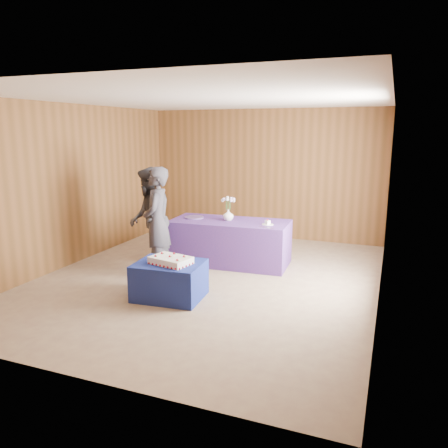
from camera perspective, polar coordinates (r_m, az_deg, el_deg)
The scene contains 13 objects.
ground at distance 6.84m, azimuth -2.06°, elevation -7.14°, with size 6.00×6.00×0.00m, color gray.
room_shell at distance 6.48m, azimuth -2.18°, elevation 8.10°, with size 5.04×6.04×2.72m.
cake_table at distance 6.06m, azimuth -7.13°, elevation -7.31°, with size 0.90×0.70×0.50m, color navy.
serving_table at distance 7.52m, azimuth 0.76°, elevation -2.37°, with size 2.00×0.90×0.75m, color #5B2E7E.
sheet_cake at distance 5.93m, azimuth -6.98°, elevation -4.72°, with size 0.62×0.48×0.13m.
vase at distance 7.44m, azimuth 0.56°, elevation 1.18°, with size 0.18×0.18×0.19m, color white.
flower_spray at distance 7.40m, azimuth 0.56°, elevation 3.10°, with size 0.24×0.24×0.19m.
platter at distance 7.69m, azimuth -3.92°, elevation 0.87°, with size 0.34×0.34×0.02m, color #5E4489.
plate at distance 7.15m, azimuth 5.72°, elevation -0.06°, with size 0.19×0.19×0.01m, color silver.
cake_slice at distance 7.14m, azimuth 5.72°, elevation 0.25°, with size 0.10×0.09×0.09m.
knife at distance 6.94m, azimuth 5.54°, elevation -0.46°, with size 0.26×0.02×0.00m, color #B4B5B9.
guest_left at distance 6.91m, azimuth -8.78°, elevation 0.29°, with size 0.62×0.41×1.71m, color #3A3944.
guest_right at distance 7.19m, azimuth -9.66°, elevation 0.60°, with size 0.82×0.64×1.69m, color #34363F.
Camera 1 is at (2.57, -5.93, 2.26)m, focal length 35.00 mm.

